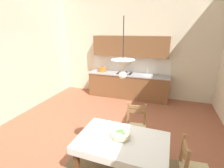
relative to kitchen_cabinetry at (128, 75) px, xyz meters
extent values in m
cube|color=#99563D|center=(0.08, -2.90, -0.91)|extent=(6.16, 6.94, 0.10)
cube|color=beige|center=(0.08, 0.33, 1.12)|extent=(6.16, 0.12, 3.95)
cube|color=brown|center=(0.01, -0.04, -0.43)|extent=(2.87, 0.60, 0.86)
cube|color=#9E9EA3|center=(0.01, -0.05, 0.02)|extent=(2.90, 0.63, 0.04)
cube|color=silver|center=(0.01, 0.26, 0.32)|extent=(2.87, 0.01, 0.55)
cube|color=brown|center=(0.01, 0.09, 0.99)|extent=(2.64, 0.34, 0.70)
cube|color=black|center=(0.01, -0.31, -0.81)|extent=(2.83, 0.02, 0.09)
cylinder|color=silver|center=(0.65, -0.04, 0.04)|extent=(0.34, 0.34, 0.02)
cylinder|color=silver|center=(0.65, 0.10, 0.15)|extent=(0.02, 0.02, 0.22)
cube|color=black|center=(-0.14, -0.04, 0.05)|extent=(0.52, 0.42, 0.01)
cylinder|color=silver|center=(-0.27, -0.14, 0.06)|extent=(0.11, 0.11, 0.01)
cylinder|color=silver|center=(-0.01, -0.14, 0.06)|extent=(0.11, 0.11, 0.01)
cylinder|color=silver|center=(-0.27, 0.06, 0.06)|extent=(0.11, 0.11, 0.01)
cylinder|color=silver|center=(-0.01, 0.06, 0.06)|extent=(0.11, 0.11, 0.01)
cylinder|color=orange|center=(-1.00, -0.06, 0.12)|extent=(0.28, 0.28, 0.15)
cylinder|color=orange|center=(-1.00, -0.06, 0.20)|extent=(0.29, 0.29, 0.02)
sphere|color=black|center=(-1.00, -0.06, 0.23)|extent=(0.04, 0.04, 0.04)
cube|color=brown|center=(0.73, -3.54, -0.12)|extent=(1.38, 0.88, 0.02)
cube|color=brown|center=(0.11, -3.89, -0.49)|extent=(0.07, 0.07, 0.73)
cube|color=brown|center=(0.13, -3.16, -0.49)|extent=(0.07, 0.07, 0.73)
cube|color=brown|center=(1.36, -3.19, -0.49)|extent=(0.07, 0.07, 0.73)
cube|color=white|center=(0.73, -3.54, -0.10)|extent=(1.44, 0.94, 0.00)
cube|color=white|center=(0.72, -3.99, -0.17)|extent=(1.42, 0.04, 0.12)
cube|color=white|center=(0.75, -3.09, -0.17)|extent=(1.42, 0.04, 0.12)
cube|color=white|center=(0.03, -3.52, -0.17)|extent=(0.03, 0.91, 0.12)
cube|color=white|center=(1.44, -3.56, -0.17)|extent=(0.03, 0.91, 0.12)
cube|color=#996B42|center=(1.63, -3.35, -0.39)|extent=(0.05, 0.05, 0.93)
cube|color=#996B42|center=(1.65, -3.53, -0.01)|extent=(0.05, 0.32, 0.07)
cube|color=#996B42|center=(1.65, -3.53, -0.12)|extent=(0.05, 0.32, 0.07)
cube|color=#D1BC89|center=(0.79, -2.70, -0.43)|extent=(0.46, 0.46, 0.04)
cube|color=#996B42|center=(0.99, -2.86, -0.65)|extent=(0.05, 0.05, 0.41)
cube|color=#996B42|center=(0.63, -2.89, -0.65)|extent=(0.05, 0.05, 0.41)
cube|color=#996B42|center=(0.95, -2.50, -0.39)|extent=(0.05, 0.05, 0.93)
cube|color=#996B42|center=(0.59, -2.53, -0.39)|extent=(0.05, 0.05, 0.93)
cube|color=#996B42|center=(0.77, -2.52, -0.01)|extent=(0.32, 0.06, 0.07)
cube|color=#996B42|center=(0.77, -2.52, -0.12)|extent=(0.32, 0.06, 0.07)
cylinder|color=beige|center=(0.70, -3.50, -0.09)|extent=(0.17, 0.17, 0.02)
cylinder|color=beige|center=(0.70, -3.50, -0.04)|extent=(0.30, 0.30, 0.07)
sphere|color=#4C8E3D|center=(0.65, -3.49, -0.03)|extent=(0.09, 0.09, 0.09)
sphere|color=#4C8E3D|center=(0.75, -3.52, -0.04)|extent=(0.08, 0.08, 0.08)
sphere|color=#4C8E3D|center=(0.70, -3.47, -0.03)|extent=(0.10, 0.10, 0.10)
cylinder|color=black|center=(0.73, -3.56, 1.41)|extent=(0.01, 0.01, 0.57)
cone|color=silver|center=(0.73, -3.56, 1.09)|extent=(0.32, 0.32, 0.14)
sphere|color=white|center=(0.73, -3.56, 0.95)|extent=(0.11, 0.11, 0.11)
camera|label=1|loc=(1.29, -5.67, 1.53)|focal=26.53mm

